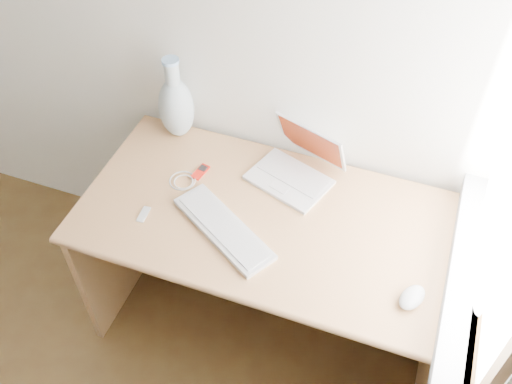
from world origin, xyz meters
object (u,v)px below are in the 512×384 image
(laptop, at_px, (293,166))
(vase, at_px, (176,106))
(desk, at_px, (279,237))
(external_keyboard, at_px, (224,228))

(laptop, relative_size, vase, 0.95)
(desk, distance_m, vase, 0.65)
(desk, height_order, laptop, laptop)
(desk, xyz_separation_m, laptop, (-0.00, 0.15, 0.26))
(desk, height_order, external_keyboard, external_keyboard)
(desk, xyz_separation_m, external_keyboard, (-0.14, -0.20, 0.22))
(laptop, bearing_deg, desk, -70.48)
(desk, height_order, vase, vase)
(laptop, height_order, external_keyboard, laptop)
(external_keyboard, bearing_deg, desk, 84.83)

